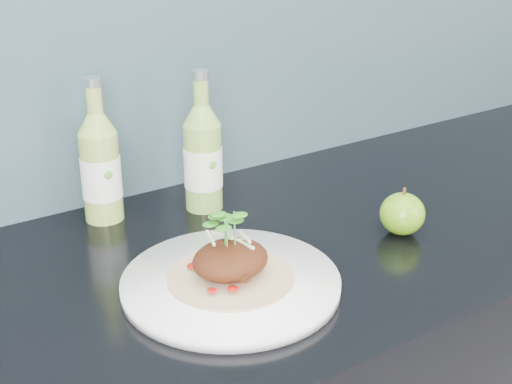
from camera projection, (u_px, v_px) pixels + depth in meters
dinner_plate at (231, 283)px, 0.95m from camera, size 0.37×0.37×0.02m
pork_taco at (230, 258)px, 0.94m from camera, size 0.17×0.17×0.10m
green_apple at (402, 214)px, 1.09m from camera, size 0.08×0.08×0.08m
cider_bottle_left at (100, 167)px, 1.12m from camera, size 0.08×0.08×0.23m
cider_bottle_right at (203, 158)px, 1.16m from camera, size 0.08×0.08×0.23m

